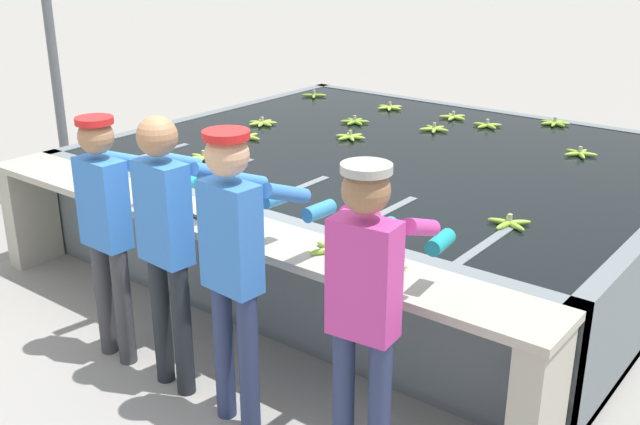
{
  "coord_description": "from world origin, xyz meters",
  "views": [
    {
      "loc": [
        3.23,
        -2.86,
        2.58
      ],
      "look_at": [
        0.0,
        1.29,
        0.62
      ],
      "focal_mm": 42.0,
      "sensor_mm": 36.0,
      "label": 1
    }
  ],
  "objects_px": {
    "banana_bunch_floating_1": "(509,223)",
    "banana_bunch_floating_5": "(248,188)",
    "banana_bunch_floating_3": "(350,137)",
    "banana_bunch_floating_11": "(248,137)",
    "banana_bunch_floating_6": "(390,107)",
    "banana_bunch_ledge_0": "(333,249)",
    "worker_2": "(236,253)",
    "banana_bunch_floating_2": "(314,95)",
    "banana_bunch_floating_13": "(487,125)",
    "banana_bunch_floating_7": "(434,129)",
    "banana_bunch_floating_4": "(262,123)",
    "worker_1": "(170,231)",
    "banana_bunch_floating_0": "(555,123)",
    "knife_0": "(200,219)",
    "worker_3": "(367,296)",
    "support_post_left": "(52,46)",
    "worker_0": "(110,217)",
    "banana_bunch_ledge_1": "(382,264)",
    "banana_bunch_floating_9": "(204,157)",
    "banana_bunch_floating_10": "(580,153)",
    "banana_bunch_floating_8": "(453,117)",
    "banana_bunch_floating_12": "(355,121)"
  },
  "relations": [
    {
      "from": "banana_bunch_floating_8",
      "to": "banana_bunch_ledge_1",
      "type": "xyz_separation_m",
      "value": [
        1.37,
        -3.35,
        0.0
      ]
    },
    {
      "from": "banana_bunch_floating_10",
      "to": "banana_bunch_floating_8",
      "type": "bearing_deg",
      "value": 160.23
    },
    {
      "from": "banana_bunch_floating_2",
      "to": "support_post_left",
      "type": "xyz_separation_m",
      "value": [
        -1.18,
        -2.43,
        0.7
      ]
    },
    {
      "from": "worker_1",
      "to": "banana_bunch_floating_0",
      "type": "height_order",
      "value": "worker_1"
    },
    {
      "from": "banana_bunch_floating_7",
      "to": "banana_bunch_ledge_0",
      "type": "height_order",
      "value": "banana_bunch_ledge_0"
    },
    {
      "from": "worker_2",
      "to": "banana_bunch_floating_10",
      "type": "xyz_separation_m",
      "value": [
        0.59,
        3.41,
        -0.13
      ]
    },
    {
      "from": "banana_bunch_floating_2",
      "to": "banana_bunch_floating_13",
      "type": "bearing_deg",
      "value": -2.34
    },
    {
      "from": "banana_bunch_floating_1",
      "to": "banana_bunch_floating_8",
      "type": "relative_size",
      "value": 1.0
    },
    {
      "from": "banana_bunch_floating_4",
      "to": "banana_bunch_floating_13",
      "type": "bearing_deg",
      "value": 35.51
    },
    {
      "from": "banana_bunch_floating_1",
      "to": "worker_3",
      "type": "bearing_deg",
      "value": -90.63
    },
    {
      "from": "worker_0",
      "to": "support_post_left",
      "type": "relative_size",
      "value": 0.5
    },
    {
      "from": "banana_bunch_floating_4",
      "to": "banana_bunch_floating_5",
      "type": "xyz_separation_m",
      "value": [
        1.22,
        -1.5,
        0.0
      ]
    },
    {
      "from": "banana_bunch_ledge_1",
      "to": "knife_0",
      "type": "height_order",
      "value": "banana_bunch_ledge_1"
    },
    {
      "from": "banana_bunch_floating_10",
      "to": "banana_bunch_floating_11",
      "type": "xyz_separation_m",
      "value": [
        -2.51,
        -1.28,
        0.0
      ]
    },
    {
      "from": "banana_bunch_floating_0",
      "to": "banana_bunch_floating_12",
      "type": "xyz_separation_m",
      "value": [
        -1.54,
        -1.12,
        0.0
      ]
    },
    {
      "from": "worker_0",
      "to": "banana_bunch_floating_13",
      "type": "xyz_separation_m",
      "value": [
        0.67,
        3.8,
        -0.06
      ]
    },
    {
      "from": "banana_bunch_floating_0",
      "to": "support_post_left",
      "type": "bearing_deg",
      "value": -143.39
    },
    {
      "from": "banana_bunch_floating_10",
      "to": "banana_bunch_ledge_1",
      "type": "distance_m",
      "value": 2.83
    },
    {
      "from": "banana_bunch_floating_4",
      "to": "banana_bunch_floating_5",
      "type": "height_order",
      "value": "same"
    },
    {
      "from": "worker_0",
      "to": "support_post_left",
      "type": "distance_m",
      "value": 3.1
    },
    {
      "from": "worker_1",
      "to": "banana_bunch_ledge_1",
      "type": "bearing_deg",
      "value": 27.07
    },
    {
      "from": "worker_3",
      "to": "support_post_left",
      "type": "distance_m",
      "value": 4.81
    },
    {
      "from": "worker_3",
      "to": "support_post_left",
      "type": "relative_size",
      "value": 0.52
    },
    {
      "from": "banana_bunch_floating_6",
      "to": "knife_0",
      "type": "bearing_deg",
      "value": -76.89
    },
    {
      "from": "banana_bunch_floating_9",
      "to": "banana_bunch_floating_11",
      "type": "distance_m",
      "value": 0.71
    },
    {
      "from": "worker_3",
      "to": "banana_bunch_floating_13",
      "type": "distance_m",
      "value": 3.97
    },
    {
      "from": "banana_bunch_ledge_0",
      "to": "knife_0",
      "type": "relative_size",
      "value": 0.79
    },
    {
      "from": "banana_bunch_ledge_1",
      "to": "knife_0",
      "type": "relative_size",
      "value": 0.79
    },
    {
      "from": "banana_bunch_floating_5",
      "to": "banana_bunch_floating_8",
      "type": "height_order",
      "value": "same"
    },
    {
      "from": "banana_bunch_floating_6",
      "to": "banana_bunch_floating_3",
      "type": "bearing_deg",
      "value": -73.01
    },
    {
      "from": "banana_bunch_floating_6",
      "to": "banana_bunch_floating_8",
      "type": "bearing_deg",
      "value": 1.43
    },
    {
      "from": "worker_2",
      "to": "banana_bunch_floating_2",
      "type": "height_order",
      "value": "worker_2"
    },
    {
      "from": "banana_bunch_floating_11",
      "to": "banana_bunch_ledge_1",
      "type": "xyz_separation_m",
      "value": [
        2.44,
        -1.55,
        0.0
      ]
    },
    {
      "from": "banana_bunch_floating_6",
      "to": "banana_bunch_ledge_0",
      "type": "xyz_separation_m",
      "value": [
        1.77,
        -3.33,
        0.0
      ]
    },
    {
      "from": "banana_bunch_ledge_1",
      "to": "worker_3",
      "type": "bearing_deg",
      "value": -63.6
    },
    {
      "from": "banana_bunch_floating_2",
      "to": "banana_bunch_floating_6",
      "type": "height_order",
      "value": "same"
    },
    {
      "from": "banana_bunch_floating_1",
      "to": "banana_bunch_ledge_1",
      "type": "height_order",
      "value": "banana_bunch_ledge_1"
    },
    {
      "from": "support_post_left",
      "to": "worker_2",
      "type": "bearing_deg",
      "value": -21.55
    },
    {
      "from": "banana_bunch_floating_2",
      "to": "knife_0",
      "type": "distance_m",
      "value": 3.9
    },
    {
      "from": "worker_1",
      "to": "banana_bunch_floating_6",
      "type": "distance_m",
      "value": 4.02
    },
    {
      "from": "banana_bunch_floating_1",
      "to": "banana_bunch_floating_5",
      "type": "bearing_deg",
      "value": -164.14
    },
    {
      "from": "banana_bunch_floating_8",
      "to": "knife_0",
      "type": "height_order",
      "value": "banana_bunch_floating_8"
    },
    {
      "from": "banana_bunch_floating_9",
      "to": "knife_0",
      "type": "bearing_deg",
      "value": -44.77
    },
    {
      "from": "banana_bunch_floating_3",
      "to": "banana_bunch_floating_11",
      "type": "height_order",
      "value": "same"
    },
    {
      "from": "banana_bunch_floating_1",
      "to": "banana_bunch_floating_2",
      "type": "relative_size",
      "value": 1.1
    },
    {
      "from": "banana_bunch_floating_9",
      "to": "banana_bunch_ledge_1",
      "type": "xyz_separation_m",
      "value": [
        2.28,
        -0.86,
        0.0
      ]
    },
    {
      "from": "worker_2",
      "to": "knife_0",
      "type": "height_order",
      "value": "worker_2"
    },
    {
      "from": "worker_3",
      "to": "banana_bunch_floating_7",
      "type": "bearing_deg",
      "value": 114.78
    },
    {
      "from": "banana_bunch_floating_4",
      "to": "banana_bunch_floating_12",
      "type": "bearing_deg",
      "value": 41.57
    },
    {
      "from": "banana_bunch_floating_10",
      "to": "banana_bunch_ledge_0",
      "type": "relative_size",
      "value": 1.0
    }
  ]
}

